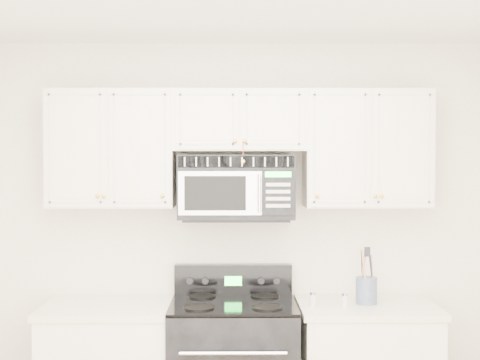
{
  "coord_description": "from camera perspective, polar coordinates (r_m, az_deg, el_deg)",
  "views": [
    {
      "loc": [
        -0.04,
        -2.73,
        1.83
      ],
      "look_at": [
        0.0,
        1.3,
        1.7
      ],
      "focal_mm": 50.0,
      "sensor_mm": 36.0,
      "label": 1
    }
  ],
  "objects": [
    {
      "name": "room",
      "position": [
        2.78,
        0.25,
        -9.22
      ],
      "size": [
        3.51,
        3.51,
        2.61
      ],
      "color": "brown",
      "rests_on": "ground"
    },
    {
      "name": "upper_cabinets",
      "position": [
        4.31,
        -0.04,
        3.18
      ],
      "size": [
        2.44,
        0.37,
        0.75
      ],
      "color": "beige",
      "rests_on": "ground"
    },
    {
      "name": "microwave",
      "position": [
        4.29,
        -0.33,
        -0.55
      ],
      "size": [
        0.74,
        0.42,
        0.41
      ],
      "color": "black",
      "rests_on": "ground"
    },
    {
      "name": "utensil_crock",
      "position": [
        4.32,
        10.73,
        -9.15
      ],
      "size": [
        0.13,
        0.13,
        0.35
      ],
      "color": "slate",
      "rests_on": "base_cabinet_right"
    },
    {
      "name": "shaker_salt",
      "position": [
        4.2,
        6.24,
        -10.08
      ],
      "size": [
        0.04,
        0.04,
        0.09
      ],
      "color": "silver",
      "rests_on": "base_cabinet_right"
    },
    {
      "name": "shaker_pepper",
      "position": [
        4.2,
        8.93,
        -10.11
      ],
      "size": [
        0.04,
        0.04,
        0.09
      ],
      "color": "silver",
      "rests_on": "base_cabinet_right"
    }
  ]
}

